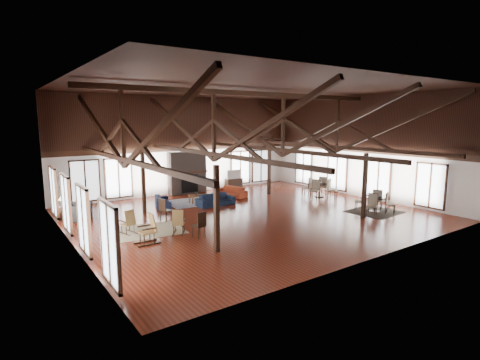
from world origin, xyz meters
TOP-DOWN VIEW (x-y plane):
  - floor at (0.00, 0.00)m, footprint 16.00×16.00m
  - ceiling at (0.00, 0.00)m, footprint 16.00×14.00m
  - wall_back at (0.00, 7.00)m, footprint 16.00×0.02m
  - wall_front at (0.00, -7.00)m, footprint 16.00×0.02m
  - wall_left at (-8.00, 0.00)m, footprint 0.02×14.00m
  - wall_right at (8.00, 0.00)m, footprint 0.02×14.00m
  - roof_truss at (0.00, 0.00)m, footprint 15.60×14.07m
  - post_grid at (0.00, 0.00)m, footprint 8.16×7.16m
  - fireplace at (0.00, 6.67)m, footprint 2.50×0.69m
  - ceiling_fan at (0.50, -1.00)m, footprint 1.60×1.60m
  - sofa_navy_front at (-0.30, 2.72)m, footprint 2.10×0.84m
  - sofa_navy_left at (-2.74, 4.15)m, footprint 1.99×1.27m
  - sofa_orange at (1.72, 4.27)m, footprint 2.12×1.28m
  - coffee_table at (-0.73, 3.90)m, footprint 1.22×0.89m
  - vase at (-0.80, 3.97)m, footprint 0.21×0.21m
  - armchair at (-7.07, 3.75)m, footprint 1.51×1.45m
  - side_table_lamp at (-7.60, 4.34)m, footprint 0.45×0.45m
  - rocking_chair_a at (-5.83, 0.33)m, footprint 0.59×0.84m
  - rocking_chair_b at (-4.19, -0.80)m, footprint 0.78×0.87m
  - rocking_chair_c at (-5.58, -1.29)m, footprint 0.90×0.51m
  - side_chair_a at (-3.90, 1.25)m, footprint 0.57×0.57m
  - side_chair_b at (-3.71, -1.77)m, footprint 0.52×0.52m
  - cafe_table_near at (5.50, -3.06)m, footprint 1.96×1.96m
  - cafe_table_far at (5.95, 1.12)m, footprint 2.15×2.15m
  - cup_near at (5.59, -3.13)m, footprint 0.15×0.15m
  - cup_far at (5.99, 1.11)m, footprint 0.15×0.15m
  - tv_console at (3.54, 6.75)m, footprint 1.20×0.45m
  - television at (3.51, 6.75)m, footprint 1.06×0.24m
  - rug_tan at (-5.01, 0.26)m, footprint 2.99×2.48m
  - rug_navy at (-0.81, 4.08)m, footprint 3.27×2.57m
  - rug_dark at (5.47, -3.06)m, footprint 2.53×2.33m

SIDE VIEW (x-z plane):
  - floor at x=0.00m, z-range 0.00..0.00m
  - rug_navy at x=-0.81m, z-range 0.00..0.01m
  - rug_tan at x=-5.01m, z-range 0.00..0.01m
  - rug_dark at x=5.47m, z-range 0.00..0.01m
  - sofa_navy_left at x=-2.74m, z-range 0.00..0.54m
  - sofa_orange at x=1.72m, z-range 0.00..0.58m
  - tv_console at x=3.54m, z-range 0.00..0.60m
  - sofa_navy_front at x=-0.30m, z-range 0.00..0.61m
  - coffee_table at x=-0.73m, z-range 0.15..0.58m
  - armchair at x=-7.07m, z-range 0.00..0.77m
  - side_table_lamp at x=-7.60m, z-range -0.14..1.02m
  - rocking_chair_a at x=-5.83m, z-range -0.03..0.96m
  - rocking_chair_b at x=-4.19m, z-range -0.03..0.97m
  - vase at x=-0.80m, z-range 0.42..0.60m
  - cafe_table_near at x=5.50m, z-range 0.00..1.02m
  - rocking_chair_c at x=-5.58m, z-range -0.03..1.12m
  - cafe_table_far at x=5.95m, z-range 0.00..1.12m
  - side_chair_b at x=-3.71m, z-range 0.08..1.11m
  - side_chair_a at x=-3.90m, z-range 0.08..1.14m
  - cup_near at x=5.59m, z-range 0.73..0.84m
  - cup_far at x=5.99m, z-range 0.81..0.91m
  - television at x=3.51m, z-range 0.60..1.21m
  - fireplace at x=0.00m, z-range -0.01..2.59m
  - post_grid at x=0.00m, z-range 0.00..3.05m
  - wall_back at x=0.00m, z-range 0.00..6.00m
  - wall_front at x=0.00m, z-range 0.00..6.00m
  - wall_left at x=-8.00m, z-range 0.00..6.00m
  - wall_right at x=8.00m, z-range 0.00..6.00m
  - ceiling_fan at x=0.50m, z-range 3.36..4.11m
  - roof_truss at x=0.00m, z-range 2.46..5.60m
  - ceiling at x=0.00m, z-range 5.99..6.01m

